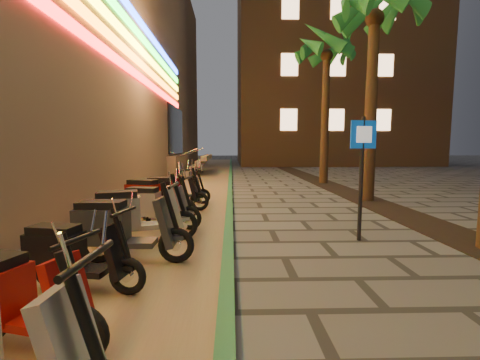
{
  "coord_description": "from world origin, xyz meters",
  "views": [
    {
      "loc": [
        -0.84,
        -3.24,
        1.76
      ],
      "look_at": [
        -0.7,
        2.08,
        1.2
      ],
      "focal_mm": 24.0,
      "sensor_mm": 36.0,
      "label": 1
    }
  ],
  "objects_px": {
    "scooter_7": "(154,206)",
    "scooter_9": "(170,192)",
    "scooter_3": "(12,297)",
    "pedestrian_sign": "(362,161)",
    "scooter_5": "(120,228)",
    "scooter_10": "(179,190)",
    "scooter_4": "(72,255)",
    "scooter_8": "(153,197)",
    "scooter_6": "(134,214)"
  },
  "relations": [
    {
      "from": "scooter_7",
      "to": "scooter_9",
      "type": "bearing_deg",
      "value": 99.95
    },
    {
      "from": "scooter_3",
      "to": "scooter_6",
      "type": "bearing_deg",
      "value": 102.18
    },
    {
      "from": "scooter_6",
      "to": "scooter_7",
      "type": "bearing_deg",
      "value": 69.76
    },
    {
      "from": "scooter_3",
      "to": "scooter_10",
      "type": "distance_m",
      "value": 6.95
    },
    {
      "from": "scooter_7",
      "to": "scooter_9",
      "type": "xyz_separation_m",
      "value": [
        -0.03,
        1.96,
        0.02
      ]
    },
    {
      "from": "scooter_3",
      "to": "scooter_4",
      "type": "relative_size",
      "value": 1.01
    },
    {
      "from": "scooter_6",
      "to": "scooter_10",
      "type": "xyz_separation_m",
      "value": [
        0.15,
        3.97,
        -0.09
      ]
    },
    {
      "from": "scooter_3",
      "to": "scooter_5",
      "type": "relative_size",
      "value": 0.86
    },
    {
      "from": "scooter_3",
      "to": "pedestrian_sign",
      "type": "bearing_deg",
      "value": 51.33
    },
    {
      "from": "scooter_4",
      "to": "scooter_6",
      "type": "bearing_deg",
      "value": 94.72
    },
    {
      "from": "scooter_3",
      "to": "scooter_10",
      "type": "xyz_separation_m",
      "value": [
        0.32,
        6.94,
        -0.0
      ]
    },
    {
      "from": "scooter_3",
      "to": "scooter_7",
      "type": "relative_size",
      "value": 0.91
    },
    {
      "from": "scooter_3",
      "to": "scooter_9",
      "type": "xyz_separation_m",
      "value": [
        0.22,
        6.03,
        0.06
      ]
    },
    {
      "from": "scooter_4",
      "to": "scooter_7",
      "type": "bearing_deg",
      "value": 95.25
    },
    {
      "from": "pedestrian_sign",
      "to": "scooter_5",
      "type": "relative_size",
      "value": 1.31
    },
    {
      "from": "scooter_8",
      "to": "scooter_9",
      "type": "bearing_deg",
      "value": 94.4
    },
    {
      "from": "scooter_5",
      "to": "scooter_10",
      "type": "distance_m",
      "value": 4.91
    },
    {
      "from": "scooter_7",
      "to": "scooter_8",
      "type": "height_order",
      "value": "scooter_8"
    },
    {
      "from": "scooter_10",
      "to": "scooter_6",
      "type": "bearing_deg",
      "value": -101.09
    },
    {
      "from": "scooter_3",
      "to": "scooter_7",
      "type": "height_order",
      "value": "scooter_7"
    },
    {
      "from": "scooter_3",
      "to": "scooter_6",
      "type": "distance_m",
      "value": 2.98
    },
    {
      "from": "scooter_10",
      "to": "scooter_8",
      "type": "bearing_deg",
      "value": -107.79
    },
    {
      "from": "scooter_8",
      "to": "scooter_5",
      "type": "bearing_deg",
      "value": -70.23
    },
    {
      "from": "pedestrian_sign",
      "to": "scooter_3",
      "type": "bearing_deg",
      "value": -153.9
    },
    {
      "from": "scooter_6",
      "to": "scooter_9",
      "type": "bearing_deg",
      "value": 73.17
    },
    {
      "from": "scooter_3",
      "to": "scooter_5",
      "type": "bearing_deg",
      "value": 98.78
    },
    {
      "from": "scooter_8",
      "to": "scooter_9",
      "type": "distance_m",
      "value": 1.07
    },
    {
      "from": "scooter_8",
      "to": "scooter_10",
      "type": "relative_size",
      "value": 1.17
    },
    {
      "from": "scooter_6",
      "to": "scooter_10",
      "type": "bearing_deg",
      "value": 71.94
    },
    {
      "from": "scooter_4",
      "to": "scooter_5",
      "type": "xyz_separation_m",
      "value": [
        0.26,
        0.93,
        0.08
      ]
    },
    {
      "from": "scooter_9",
      "to": "scooter_7",
      "type": "bearing_deg",
      "value": -85.14
    },
    {
      "from": "pedestrian_sign",
      "to": "scooter_5",
      "type": "bearing_deg",
      "value": -174.89
    },
    {
      "from": "pedestrian_sign",
      "to": "scooter_3",
      "type": "height_order",
      "value": "pedestrian_sign"
    },
    {
      "from": "scooter_6",
      "to": "scooter_10",
      "type": "distance_m",
      "value": 3.97
    },
    {
      "from": "scooter_9",
      "to": "scooter_4",
      "type": "bearing_deg",
      "value": -88.91
    },
    {
      "from": "scooter_6",
      "to": "scooter_8",
      "type": "height_order",
      "value": "scooter_6"
    },
    {
      "from": "scooter_5",
      "to": "scooter_7",
      "type": "xyz_separation_m",
      "value": [
        0.02,
        2.04,
        -0.03
      ]
    },
    {
      "from": "scooter_9",
      "to": "scooter_10",
      "type": "distance_m",
      "value": 0.91
    },
    {
      "from": "scooter_6",
      "to": "scooter_8",
      "type": "relative_size",
      "value": 1.02
    },
    {
      "from": "scooter_5",
      "to": "scooter_9",
      "type": "xyz_separation_m",
      "value": [
        -0.02,
        4.0,
        -0.02
      ]
    },
    {
      "from": "scooter_5",
      "to": "scooter_6",
      "type": "xyz_separation_m",
      "value": [
        -0.07,
        0.94,
        0.02
      ]
    },
    {
      "from": "scooter_4",
      "to": "scooter_5",
      "type": "distance_m",
      "value": 0.97
    },
    {
      "from": "scooter_3",
      "to": "scooter_6",
      "type": "xyz_separation_m",
      "value": [
        0.17,
        2.97,
        0.09
      ]
    },
    {
      "from": "scooter_5",
      "to": "scooter_8",
      "type": "height_order",
      "value": "scooter_8"
    },
    {
      "from": "pedestrian_sign",
      "to": "scooter_8",
      "type": "relative_size",
      "value": 1.3
    },
    {
      "from": "scooter_3",
      "to": "scooter_10",
      "type": "height_order",
      "value": "scooter_3"
    },
    {
      "from": "scooter_6",
      "to": "scooter_9",
      "type": "distance_m",
      "value": 3.06
    },
    {
      "from": "scooter_4",
      "to": "scooter_7",
      "type": "height_order",
      "value": "scooter_7"
    },
    {
      "from": "scooter_5",
      "to": "scooter_8",
      "type": "relative_size",
      "value": 0.99
    },
    {
      "from": "scooter_4",
      "to": "scooter_9",
      "type": "bearing_deg",
      "value": 97.73
    }
  ]
}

